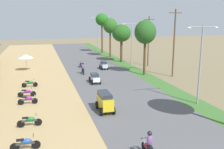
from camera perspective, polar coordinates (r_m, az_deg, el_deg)
name	(u,v)px	position (r m, az deg, el deg)	size (l,w,h in m)	color
parked_motorbike_nearest	(26,143)	(16.80, -18.86, -14.35)	(1.80, 0.54, 0.94)	black
parked_motorbike_second	(30,120)	(20.02, -18.02, -9.79)	(1.80, 0.54, 0.94)	black
parked_motorbike_third	(28,99)	(24.96, -18.40, -5.32)	(1.80, 0.54, 0.94)	black
parked_motorbike_fourth	(27,92)	(27.28, -18.58, -3.80)	(1.80, 0.54, 0.94)	black
parked_motorbike_fifth	(30,83)	(30.93, -18.01, -1.84)	(1.80, 0.54, 0.94)	black
vendor_umbrella	(26,56)	(40.22, -18.83, 3.92)	(2.20, 2.20, 2.52)	#99999E
median_tree_second	(145,33)	(35.35, 7.50, 9.35)	(2.97, 2.97, 7.60)	#4C351E
median_tree_third	(121,34)	(45.55, 2.14, 9.20)	(3.33, 3.33, 6.74)	#4C351E
median_tree_fourth	(110,26)	(51.40, -0.41, 10.84)	(2.81, 2.81, 7.81)	#4C351E
median_tree_fifth	(102,20)	(57.38, -2.28, 12.12)	(2.82, 2.82, 8.81)	#4C351E
streetlamp_near	(201,59)	(24.36, 19.32, 3.23)	(3.16, 0.20, 7.28)	gray
streetlamp_mid	(132,42)	(40.21, 4.45, 7.31)	(3.16, 0.20, 7.16)	gray
streetlamp_far	(98,31)	(63.00, -3.21, 9.75)	(3.16, 0.20, 8.13)	gray
utility_pole_near	(174,42)	(35.25, 13.79, 7.05)	(1.80, 0.20, 9.08)	brown
utility_pole_far	(148,41)	(42.56, 8.21, 7.58)	(1.80, 0.20, 8.16)	brown
car_van_yellow	(105,101)	(21.80, -1.60, -5.95)	(1.19, 2.41, 1.67)	gold
car_sedan_white	(95,78)	(31.29, -3.91, -0.72)	(1.10, 2.26, 1.19)	silver
car_hatchback_silver	(104,65)	(39.61, -1.87, 2.18)	(1.04, 2.00, 1.23)	#B7BCC1
motorbike_foreground_rider	(149,145)	(15.28, 8.24, -15.34)	(0.54, 1.80, 1.66)	black
motorbike_ahead_second	(83,69)	(36.41, -6.57, 1.33)	(0.54, 1.80, 1.66)	black
motorbike_ahead_third	(81,64)	(41.37, -7.09, 2.30)	(0.54, 1.80, 0.94)	black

